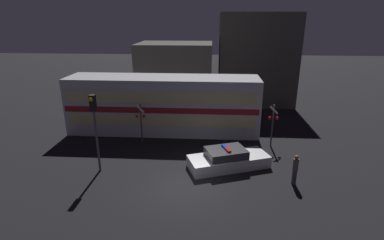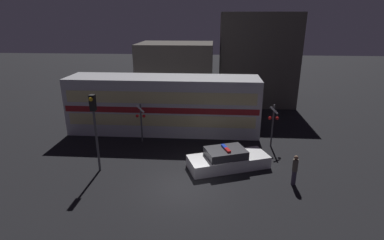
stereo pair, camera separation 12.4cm
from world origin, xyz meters
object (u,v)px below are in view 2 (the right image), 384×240
Objects in this scene: train at (164,104)px; pedestrian at (295,170)px; police_car at (228,160)px; traffic_light_corner at (94,119)px; crossing_signal_near at (273,123)px.

train is 11.27m from pedestrian.
train reaches higher than police_car.
police_car is at bearing 153.34° from pedestrian.
traffic_light_corner reaches higher than train.
police_car is 2.99× the size of pedestrian.
train is 3.17× the size of traffic_light_corner.
pedestrian is 0.57× the size of crossing_signal_near.
crossing_signal_near is at bearing 93.63° from pedestrian.
traffic_light_corner is at bearing 166.89° from police_car.
traffic_light_corner is (-2.78, -6.80, 1.06)m from train.
train is 4.81× the size of crossing_signal_near.
crossing_signal_near is at bearing -17.86° from train.
train is at bearing 162.14° from crossing_signal_near.
traffic_light_corner is at bearing 175.96° from pedestrian.
pedestrian is 5.12m from crossing_signal_near.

